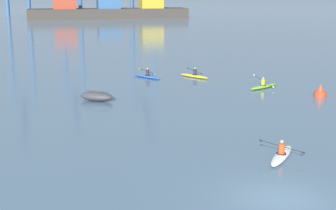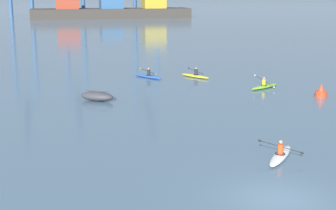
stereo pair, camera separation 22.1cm
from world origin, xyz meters
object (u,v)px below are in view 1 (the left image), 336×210
object	(u,v)px
kayak_yellow	(194,76)
kayak_white	(282,155)
container_barge	(109,9)
channel_buoy	(320,92)
kayak_lime	(263,86)
kayak_blue	(147,76)
capsized_dinghy	(96,96)

from	to	relation	value
kayak_yellow	kayak_white	distance (m)	22.90
kayak_white	container_barge	bearing A→B (deg)	87.74
container_barge	channel_buoy	world-z (taller)	container_barge
container_barge	kayak_lime	world-z (taller)	container_barge
container_barge	kayak_blue	distance (m)	100.06
capsized_dinghy	kayak_lime	size ratio (longest dim) A/B	0.86
container_barge	kayak_yellow	distance (m)	100.57
container_barge	kayak_lime	size ratio (longest dim) A/B	13.91
kayak_yellow	kayak_white	world-z (taller)	kayak_yellow
container_barge	kayak_blue	bearing A→B (deg)	-94.13
capsized_dinghy	kayak_blue	xyz separation A→B (m)	(5.40, 8.80, -0.18)
kayak_yellow	kayak_blue	size ratio (longest dim) A/B	1.01
channel_buoy	kayak_lime	size ratio (longest dim) A/B	0.31
container_barge	kayak_yellow	size ratio (longest dim) A/B	14.14
capsized_dinghy	kayak_blue	size ratio (longest dim) A/B	0.88
container_barge	channel_buoy	bearing A→B (deg)	-87.81
kayak_lime	kayak_blue	size ratio (longest dim) A/B	1.03
capsized_dinghy	container_barge	bearing A→B (deg)	83.37
capsized_dinghy	channel_buoy	bearing A→B (deg)	-7.74
kayak_blue	container_barge	bearing A→B (deg)	85.87
channel_buoy	kayak_yellow	distance (m)	12.56
capsized_dinghy	kayak_yellow	size ratio (longest dim) A/B	0.87
container_barge	channel_buoy	distance (m)	110.97
kayak_yellow	kayak_white	xyz separation A→B (m)	(-2.02, -22.81, 0.00)
capsized_dinghy	kayak_blue	world-z (taller)	kayak_blue
kayak_yellow	container_barge	bearing A→B (deg)	88.37
kayak_blue	kayak_white	size ratio (longest dim) A/B	1.04
channel_buoy	container_barge	bearing A→B (deg)	92.19
channel_buoy	kayak_lime	xyz separation A→B (m)	(-2.86, 4.12, -0.19)
kayak_blue	kayak_white	world-z (taller)	kayak_blue
kayak_lime	container_barge	bearing A→B (deg)	90.75
kayak_yellow	kayak_blue	world-z (taller)	kayak_yellow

